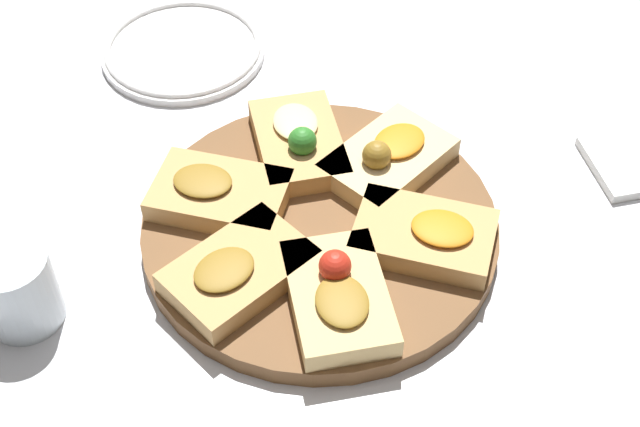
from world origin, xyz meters
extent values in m
plane|color=silver|center=(0.00, 0.00, 0.00)|extent=(3.00, 3.00, 0.00)
cylinder|color=brown|center=(0.00, 0.00, 0.01)|extent=(0.38, 0.38, 0.02)
cube|color=#DBB775|center=(-0.11, 0.00, 0.03)|extent=(0.14, 0.10, 0.02)
ellipsoid|color=olive|center=(-0.13, 0.00, 0.05)|extent=(0.07, 0.05, 0.01)
sphere|color=red|center=(-0.09, 0.00, 0.06)|extent=(0.03, 0.03, 0.03)
cube|color=tan|center=(-0.05, -0.10, 0.03)|extent=(0.14, 0.17, 0.02)
ellipsoid|color=orange|center=(-0.05, -0.12, 0.05)|extent=(0.07, 0.08, 0.01)
cube|color=#E5C689|center=(0.07, -0.09, 0.03)|extent=(0.16, 0.17, 0.02)
ellipsoid|color=orange|center=(0.08, -0.10, 0.05)|extent=(0.08, 0.08, 0.01)
sphere|color=olive|center=(0.05, -0.07, 0.06)|extent=(0.03, 0.03, 0.03)
cube|color=tan|center=(0.11, 0.01, 0.03)|extent=(0.15, 0.10, 0.02)
ellipsoid|color=beige|center=(0.13, 0.01, 0.05)|extent=(0.07, 0.05, 0.01)
sphere|color=#2D7A28|center=(0.09, 0.01, 0.06)|extent=(0.03, 0.03, 0.03)
cube|color=tan|center=(0.04, 0.10, 0.03)|extent=(0.14, 0.17, 0.02)
ellipsoid|color=olive|center=(0.05, 0.12, 0.05)|extent=(0.07, 0.08, 0.01)
cube|color=tan|center=(-0.06, 0.09, 0.03)|extent=(0.16, 0.17, 0.02)
ellipsoid|color=olive|center=(-0.07, 0.11, 0.05)|extent=(0.08, 0.08, 0.01)
cylinder|color=white|center=(0.34, 0.13, 0.01)|extent=(0.21, 0.21, 0.01)
torus|color=white|center=(0.34, 0.13, 0.01)|extent=(0.21, 0.21, 0.01)
cylinder|color=silver|center=(-0.06, 0.31, 0.04)|extent=(0.08, 0.08, 0.09)
cube|color=white|center=(0.05, -0.37, 0.01)|extent=(0.11, 0.09, 0.01)
camera|label=1|loc=(-0.62, 0.10, 0.72)|focal=50.00mm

